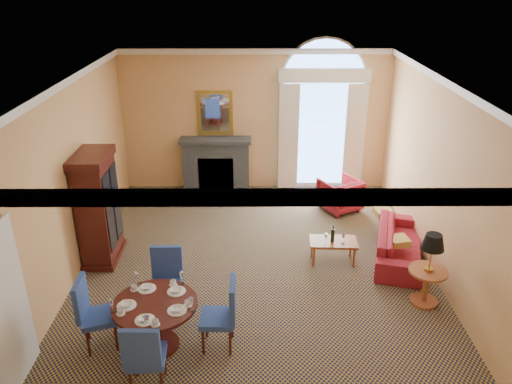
{
  "coord_description": "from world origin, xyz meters",
  "views": [
    {
      "loc": [
        -0.04,
        -7.17,
        4.74
      ],
      "look_at": [
        0.0,
        0.5,
        1.3
      ],
      "focal_mm": 35.0,
      "sensor_mm": 36.0,
      "label": 1
    }
  ],
  "objects_px": {
    "dining_table": "(156,314)",
    "sofa": "(399,243)",
    "armoire": "(98,209)",
    "coffee_table": "(333,242)",
    "armchair": "(340,194)",
    "side_table": "(430,261)"
  },
  "relations": [
    {
      "from": "dining_table",
      "to": "sofa",
      "type": "xyz_separation_m",
      "value": [
        3.9,
        2.29,
        -0.26
      ]
    },
    {
      "from": "armoire",
      "to": "dining_table",
      "type": "xyz_separation_m",
      "value": [
        1.37,
        -2.32,
        -0.41
      ]
    },
    {
      "from": "dining_table",
      "to": "coffee_table",
      "type": "xyz_separation_m",
      "value": [
        2.7,
        2.15,
        -0.15
      ]
    },
    {
      "from": "armoire",
      "to": "armchair",
      "type": "distance_m",
      "value": 4.95
    },
    {
      "from": "armchair",
      "to": "dining_table",
      "type": "bearing_deg",
      "value": 24.73
    },
    {
      "from": "armoire",
      "to": "armchair",
      "type": "relative_size",
      "value": 2.57
    },
    {
      "from": "armchair",
      "to": "coffee_table",
      "type": "relative_size",
      "value": 0.91
    },
    {
      "from": "armoire",
      "to": "sofa",
      "type": "relative_size",
      "value": 1.02
    },
    {
      "from": "dining_table",
      "to": "side_table",
      "type": "xyz_separation_m",
      "value": [
        3.95,
        0.97,
        0.21
      ]
    },
    {
      "from": "armchair",
      "to": "coffee_table",
      "type": "distance_m",
      "value": 2.16
    },
    {
      "from": "sofa",
      "to": "armoire",
      "type": "bearing_deg",
      "value": 105.2
    },
    {
      "from": "armoire",
      "to": "coffee_table",
      "type": "relative_size",
      "value": 2.34
    },
    {
      "from": "dining_table",
      "to": "sofa",
      "type": "relative_size",
      "value": 0.58
    },
    {
      "from": "armoire",
      "to": "side_table",
      "type": "bearing_deg",
      "value": -14.31
    },
    {
      "from": "armoire",
      "to": "armchair",
      "type": "height_order",
      "value": "armoire"
    },
    {
      "from": "sofa",
      "to": "side_table",
      "type": "bearing_deg",
      "value": -162.29
    },
    {
      "from": "armoire",
      "to": "dining_table",
      "type": "height_order",
      "value": "armoire"
    },
    {
      "from": "sofa",
      "to": "coffee_table",
      "type": "distance_m",
      "value": 1.22
    },
    {
      "from": "dining_table",
      "to": "coffee_table",
      "type": "bearing_deg",
      "value": 38.53
    },
    {
      "from": "coffee_table",
      "to": "armoire",
      "type": "bearing_deg",
      "value": -179.89
    },
    {
      "from": "sofa",
      "to": "armchair",
      "type": "distance_m",
      "value": 2.11
    },
    {
      "from": "coffee_table",
      "to": "side_table",
      "type": "bearing_deg",
      "value": -40.61
    }
  ]
}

